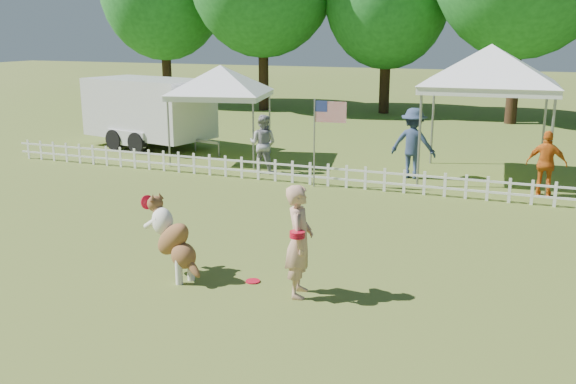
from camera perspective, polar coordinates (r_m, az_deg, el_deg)
The scene contains 14 objects.
ground at distance 10.37m, azimuth -4.77°, elevation -8.39°, with size 120.00×120.00×0.00m, color #4A631F.
picket_fence at distance 16.54m, azimuth 6.05°, elevation 1.30°, with size 22.00×0.08×0.60m, color white, non-canonical shape.
handler at distance 9.73m, azimuth 1.01°, elevation -4.37°, with size 0.64×0.42×1.75m, color tan.
dog at distance 10.63m, azimuth -10.12°, elevation -4.18°, with size 1.28×0.43×1.32m, color brown, non-canonical shape.
frisbee_on_turf at distance 10.53m, azimuth -3.14°, elevation -7.92°, with size 0.23×0.23×0.02m, color red.
canopy_tent_left at distance 20.15m, azimuth -5.93°, elevation 6.91°, with size 2.78×2.78×2.88m, color white, non-canonical shape.
canopy_tent_right at distance 18.26m, azimuth 17.24°, elevation 6.64°, with size 3.42×3.42×3.54m, color white, non-canonical shape.
cargo_trailer at distance 22.84m, azimuth -12.25°, elevation 6.93°, with size 5.48×2.41×2.41m, color silver, non-canonical shape.
flag_pole at distance 16.51m, azimuth 2.35°, elevation 4.33°, with size 0.88×0.09×2.29m, color gray, non-canonical shape.
spectator_a at distance 18.27m, azimuth -2.24°, elevation 4.30°, with size 0.81×0.63×1.66m, color gray.
spectator_b at distance 17.90m, azimuth 11.07°, elevation 4.27°, with size 1.25×0.72×1.93m, color navy.
spectator_c at distance 16.87m, azimuth 21.99°, elevation 2.35°, with size 0.95×0.39×1.62m, color #D06018.
tree_far_left at distance 36.17m, azimuth -11.00°, elevation 16.39°, with size 6.60×6.60×11.00m, color #1B5F20, non-canonical shape.
tree_center_left at distance 31.90m, azimuth 8.82°, elevation 15.72°, with size 6.00×6.00×9.80m, color #1B5F20, non-canonical shape.
Camera 1 is at (4.33, -8.54, 3.97)m, focal length 40.00 mm.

